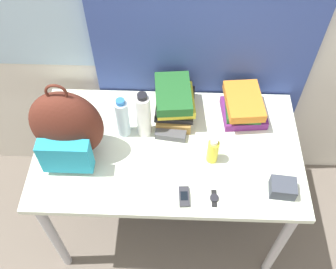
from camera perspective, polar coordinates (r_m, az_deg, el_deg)
wall_back at (r=1.88m, az=0.34°, el=18.18°), size 6.00×0.06×2.50m
curtain_blue at (r=1.84m, az=5.67°, el=17.01°), size 1.09×0.04×2.50m
desk at (r=1.98m, az=0.00°, el=-3.40°), size 1.28×0.73×0.77m
backpack at (r=1.79m, az=-14.47°, el=0.90°), size 0.32×0.24×0.45m
book_stack_left at (r=1.97m, az=0.98°, el=4.75°), size 0.21×0.29×0.18m
book_stack_center at (r=2.01m, az=10.87°, el=4.02°), size 0.23×0.26×0.13m
water_bottle at (r=1.88m, az=-6.61°, el=2.41°), size 0.06×0.06×0.24m
sports_bottle at (r=1.86m, az=-3.57°, el=2.83°), size 0.07×0.07×0.27m
sunscreen_bottle at (r=1.81m, az=6.52°, el=-2.35°), size 0.05×0.05×0.15m
cell_phone at (r=1.75m, az=2.36°, el=-9.01°), size 0.05×0.10×0.02m
sunglasses_case at (r=1.92m, az=0.38°, el=-0.00°), size 0.16×0.08×0.04m
camera_pouch at (r=1.81m, az=16.32°, el=-7.44°), size 0.12×0.10×0.07m
wristwatch at (r=1.76m, az=6.72°, el=-9.16°), size 0.04×0.08×0.01m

